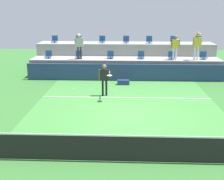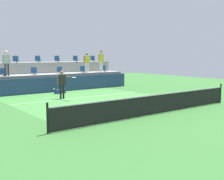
# 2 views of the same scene
# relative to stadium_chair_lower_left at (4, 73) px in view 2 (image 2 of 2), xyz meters

# --- Properties ---
(ground_plane) EXTENTS (40.00, 40.00, 0.00)m
(ground_plane) POSITION_rel_stadium_chair_lower_left_xyz_m (3.24, -7.23, -1.46)
(ground_plane) COLOR #336B2D
(court_inner_paint) EXTENTS (9.00, 10.00, 0.01)m
(court_inner_paint) POSITION_rel_stadium_chair_lower_left_xyz_m (3.24, -6.23, -1.46)
(court_inner_paint) COLOR #3D7F38
(court_inner_paint) RESTS_ON ground_plane
(court_service_line) EXTENTS (9.00, 0.06, 0.00)m
(court_service_line) POSITION_rel_stadium_chair_lower_left_xyz_m (3.24, -4.83, -1.46)
(court_service_line) COLOR white
(court_service_line) RESTS_ON ground_plane
(tennis_net) EXTENTS (10.48, 0.08, 1.07)m
(tennis_net) POSITION_rel_stadium_chair_lower_left_xyz_m (3.24, -11.23, -0.97)
(tennis_net) COLOR black
(tennis_net) RESTS_ON ground_plane
(sponsor_backboard) EXTENTS (13.00, 0.16, 1.10)m
(sponsor_backboard) POSITION_rel_stadium_chair_lower_left_xyz_m (3.24, -1.23, -0.91)
(sponsor_backboard) COLOR navy
(sponsor_backboard) RESTS_ON ground_plane
(seating_tier_lower) EXTENTS (13.00, 1.80, 1.25)m
(seating_tier_lower) POSITION_rel_stadium_chair_lower_left_xyz_m (3.24, 0.07, -0.84)
(seating_tier_lower) COLOR gray
(seating_tier_lower) RESTS_ON ground_plane
(seating_tier_upper) EXTENTS (13.00, 1.80, 2.10)m
(seating_tier_upper) POSITION_rel_stadium_chair_lower_left_xyz_m (3.24, 1.87, -0.41)
(seating_tier_upper) COLOR gray
(seating_tier_upper) RESTS_ON ground_plane
(stadium_chair_lower_left) EXTENTS (0.44, 0.40, 0.52)m
(stadium_chair_lower_left) POSITION_rel_stadium_chair_lower_left_xyz_m (0.00, 0.00, 0.00)
(stadium_chair_lower_left) COLOR #2D2D33
(stadium_chair_lower_left) RESTS_ON seating_tier_lower
(stadium_chair_lower_mid_left) EXTENTS (0.44, 0.40, 0.52)m
(stadium_chair_lower_mid_left) POSITION_rel_stadium_chair_lower_left_xyz_m (2.19, 0.00, 0.00)
(stadium_chair_lower_mid_left) COLOR #2D2D33
(stadium_chair_lower_mid_left) RESTS_ON seating_tier_lower
(stadium_chair_lower_mid_right) EXTENTS (0.44, 0.40, 0.52)m
(stadium_chair_lower_mid_right) POSITION_rel_stadium_chair_lower_left_xyz_m (4.30, 0.00, 0.00)
(stadium_chair_lower_mid_right) COLOR #2D2D33
(stadium_chair_lower_mid_right) RESTS_ON seating_tier_lower
(stadium_chair_lower_right) EXTENTS (0.44, 0.40, 0.52)m
(stadium_chair_lower_right) POSITION_rel_stadium_chair_lower_left_xyz_m (6.39, 0.00, 0.00)
(stadium_chair_lower_right) COLOR #2D2D33
(stadium_chair_lower_right) RESTS_ON seating_tier_lower
(stadium_chair_lower_far_right) EXTENTS (0.44, 0.40, 0.52)m
(stadium_chair_lower_far_right) POSITION_rel_stadium_chair_lower_left_xyz_m (8.54, 0.00, 0.00)
(stadium_chair_lower_far_right) COLOR #2D2D33
(stadium_chair_lower_far_right) RESTS_ON seating_tier_lower
(stadium_chair_upper_mid_left) EXTENTS (0.44, 0.40, 0.52)m
(stadium_chair_upper_mid_left) POSITION_rel_stadium_chair_lower_left_xyz_m (1.49, 1.80, 0.85)
(stadium_chair_upper_mid_left) COLOR #2D2D33
(stadium_chair_upper_mid_left) RESTS_ON seating_tier_upper
(stadium_chair_upper_center) EXTENTS (0.44, 0.40, 0.52)m
(stadium_chair_upper_center) POSITION_rel_stadium_chair_lower_left_xyz_m (3.28, 1.80, 0.85)
(stadium_chair_upper_center) COLOR #2D2D33
(stadium_chair_upper_center) RESTS_ON seating_tier_upper
(stadium_chair_upper_mid_right) EXTENTS (0.44, 0.40, 0.52)m
(stadium_chair_upper_mid_right) POSITION_rel_stadium_chair_lower_left_xyz_m (4.99, 1.80, 0.85)
(stadium_chair_upper_mid_right) COLOR #2D2D33
(stadium_chair_upper_mid_right) RESTS_ON seating_tier_upper
(stadium_chair_upper_right) EXTENTS (0.44, 0.40, 0.52)m
(stadium_chair_upper_right) POSITION_rel_stadium_chair_lower_left_xyz_m (6.77, 1.80, 0.85)
(stadium_chair_upper_right) COLOR #2D2D33
(stadium_chair_upper_right) RESTS_ON seating_tier_upper
(stadium_chair_upper_far_right) EXTENTS (0.44, 0.40, 0.52)m
(stadium_chair_upper_far_right) POSITION_rel_stadium_chair_lower_left_xyz_m (8.60, 1.80, 0.85)
(stadium_chair_upper_far_right) COLOR #2D2D33
(stadium_chair_upper_far_right) RESTS_ON seating_tier_upper
(tennis_player) EXTENTS (0.76, 1.19, 1.74)m
(tennis_player) POSITION_rel_stadium_chair_lower_left_xyz_m (2.09, -4.56, -0.40)
(tennis_player) COLOR black
(tennis_player) RESTS_ON ground_plane
(spectator_leaning_on_rail) EXTENTS (0.60, 0.26, 1.72)m
(spectator_leaning_on_rail) POSITION_rel_stadium_chair_lower_left_xyz_m (0.10, -0.38, 0.82)
(spectator_leaning_on_rail) COLOR #2D2D33
(spectator_leaning_on_rail) RESTS_ON seating_tier_lower
(spectator_in_white) EXTENTS (0.58, 0.24, 1.62)m
(spectator_in_white) POSITION_rel_stadium_chair_lower_left_xyz_m (6.53, -0.38, 0.76)
(spectator_in_white) COLOR white
(spectator_in_white) RESTS_ON seating_tier_lower
(spectator_with_hat) EXTENTS (0.62, 0.48, 1.84)m
(spectator_with_hat) POSITION_rel_stadium_chair_lower_left_xyz_m (7.94, -0.38, 0.93)
(spectator_with_hat) COLOR white
(spectator_with_hat) RESTS_ON seating_tier_lower
(tennis_ball) EXTENTS (0.07, 0.07, 0.07)m
(tennis_ball) POSITION_rel_stadium_chair_lower_left_xyz_m (0.69, -6.28, -0.58)
(tennis_ball) COLOR #CCE033
(equipment_bag) EXTENTS (0.76, 0.28, 0.30)m
(equipment_bag) POSITION_rel_stadium_chair_lower_left_xyz_m (3.10, -2.26, -1.31)
(equipment_bag) COLOR navy
(equipment_bag) RESTS_ON ground_plane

